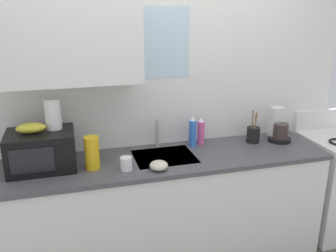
# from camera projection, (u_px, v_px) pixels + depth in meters

# --- Properties ---
(kitchen_wall_assembly) EXTENTS (3.26, 0.42, 2.50)m
(kitchen_wall_assembly) POSITION_uv_depth(u_px,v_px,m) (141.00, 91.00, 2.91)
(kitchen_wall_assembly) COLOR white
(kitchen_wall_assembly) RESTS_ON ground
(counter_unit) EXTENTS (2.49, 0.63, 0.90)m
(counter_unit) POSITION_uv_depth(u_px,v_px,m) (168.00, 208.00, 2.94)
(counter_unit) COLOR white
(counter_unit) RESTS_ON ground
(sink_faucet) EXTENTS (0.03, 0.03, 0.24)m
(sink_faucet) POSITION_uv_depth(u_px,v_px,m) (157.00, 133.00, 2.98)
(sink_faucet) COLOR #B2B5BA
(sink_faucet) RESTS_ON counter_unit
(stove_range) EXTENTS (0.60, 0.60, 1.08)m
(stove_range) POSITION_uv_depth(u_px,v_px,m) (335.00, 183.00, 3.35)
(stove_range) COLOR white
(stove_range) RESTS_ON ground
(microwave) EXTENTS (0.46, 0.35, 0.27)m
(microwave) POSITION_uv_depth(u_px,v_px,m) (41.00, 150.00, 2.57)
(microwave) COLOR black
(microwave) RESTS_ON counter_unit
(banana_bunch) EXTENTS (0.20, 0.11, 0.07)m
(banana_bunch) POSITION_uv_depth(u_px,v_px,m) (31.00, 128.00, 2.51)
(banana_bunch) COLOR gold
(banana_bunch) RESTS_ON microwave
(paper_towel_roll) EXTENTS (0.11, 0.11, 0.22)m
(paper_towel_roll) POSITION_uv_depth(u_px,v_px,m) (53.00, 114.00, 2.57)
(paper_towel_roll) COLOR white
(paper_towel_roll) RESTS_ON microwave
(coffee_maker) EXTENTS (0.19, 0.21, 0.28)m
(coffee_maker) POSITION_uv_depth(u_px,v_px,m) (278.00, 128.00, 3.13)
(coffee_maker) COLOR black
(coffee_maker) RESTS_ON counter_unit
(dish_soap_bottle_blue) EXTENTS (0.06, 0.06, 0.25)m
(dish_soap_bottle_blue) POSITION_uv_depth(u_px,v_px,m) (193.00, 132.00, 2.99)
(dish_soap_bottle_blue) COLOR blue
(dish_soap_bottle_blue) RESTS_ON counter_unit
(dish_soap_bottle_pink) EXTENTS (0.06, 0.06, 0.23)m
(dish_soap_bottle_pink) POSITION_uv_depth(u_px,v_px,m) (201.00, 132.00, 3.04)
(dish_soap_bottle_pink) COLOR #E55999
(dish_soap_bottle_pink) RESTS_ON counter_unit
(cereal_canister) EXTENTS (0.10, 0.10, 0.24)m
(cereal_canister) POSITION_uv_depth(u_px,v_px,m) (92.00, 153.00, 2.58)
(cereal_canister) COLOR gold
(cereal_canister) RESTS_ON counter_unit
(mug_white) EXTENTS (0.08, 0.08, 0.09)m
(mug_white) POSITION_uv_depth(u_px,v_px,m) (126.00, 164.00, 2.57)
(mug_white) COLOR white
(mug_white) RESTS_ON counter_unit
(utensil_crock) EXTENTS (0.11, 0.11, 0.28)m
(utensil_crock) POSITION_uv_depth(u_px,v_px,m) (253.00, 134.00, 3.09)
(utensil_crock) COLOR black
(utensil_crock) RESTS_ON counter_unit
(small_bowl) EXTENTS (0.13, 0.13, 0.06)m
(small_bowl) POSITION_uv_depth(u_px,v_px,m) (159.00, 165.00, 2.58)
(small_bowl) COLOR beige
(small_bowl) RESTS_ON counter_unit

